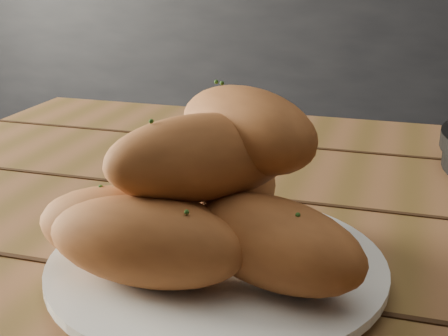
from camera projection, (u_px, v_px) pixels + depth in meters
counter at (346, 101)px, 2.47m from camera, size 2.80×0.60×0.90m
plate at (217, 268)px, 0.51m from camera, size 0.28×0.28×0.02m
bread_rolls at (204, 199)px, 0.49m from camera, size 0.27×0.22×0.14m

